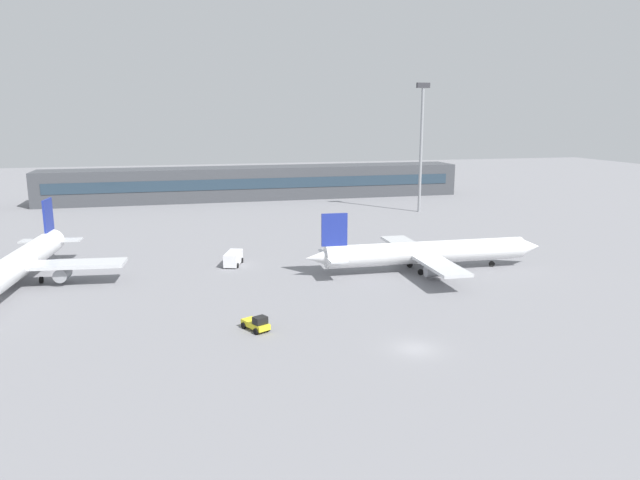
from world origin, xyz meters
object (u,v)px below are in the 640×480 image
(airplane_mid, at_px, (15,266))
(service_van_white, at_px, (233,258))
(baggage_tug_yellow, at_px, (257,324))
(airplane_near, at_px, (428,252))
(floodlight_tower_west, at_px, (421,140))

(airplane_mid, distance_m, service_van_white, 30.44)
(airplane_mid, height_order, baggage_tug_yellow, airplane_mid)
(airplane_near, relative_size, floodlight_tower_west, 1.23)
(airplane_near, bearing_deg, baggage_tug_yellow, -146.34)
(airplane_near, xyz_separation_m, service_van_white, (-28.26, 10.43, -1.72))
(baggage_tug_yellow, distance_m, floodlight_tower_west, 88.96)
(airplane_near, height_order, baggage_tug_yellow, airplane_near)
(airplane_near, xyz_separation_m, floodlight_tower_west, (21.37, 52.49, 14.58))
(airplane_mid, height_order, floodlight_tower_west, floodlight_tower_west)
(baggage_tug_yellow, xyz_separation_m, floodlight_tower_west, (50.10, 71.61, 16.62))
(baggage_tug_yellow, xyz_separation_m, service_van_white, (0.47, 29.55, 0.31))
(airplane_near, relative_size, baggage_tug_yellow, 9.67)
(airplane_near, xyz_separation_m, baggage_tug_yellow, (-28.73, -19.13, -2.04))
(airplane_mid, xyz_separation_m, floodlight_tower_west, (79.48, 47.67, 14.34))
(service_van_white, bearing_deg, baggage_tug_yellow, -90.90)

